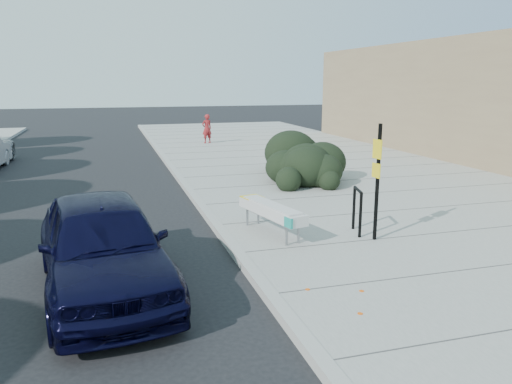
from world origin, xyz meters
TOP-DOWN VIEW (x-y plane):
  - ground at (0.00, 0.00)m, footprint 120.00×120.00m
  - sidewalk_near at (5.60, 5.00)m, footprint 11.20×50.00m
  - curb_near at (0.00, 5.00)m, footprint 0.22×50.00m
  - bench at (0.98, 1.00)m, footprint 0.92×2.23m
  - bike_rack at (2.79, 0.53)m, footprint 0.22×0.66m
  - sign_post at (2.91, -0.00)m, footprint 0.10×0.28m
  - hedge at (3.89, 7.00)m, footprint 2.71×4.73m
  - sedan_navy at (-2.50, -0.77)m, footprint 2.47×4.92m
  - pedestrian at (2.76, 17.42)m, footprint 0.65×0.52m

SIDE VIEW (x-z plane):
  - ground at x=0.00m, z-range 0.00..0.00m
  - sidewalk_near at x=5.60m, z-range 0.00..0.15m
  - curb_near at x=0.00m, z-range 0.00..0.17m
  - bench at x=0.98m, z-range 0.34..1.00m
  - bike_rack at x=2.79m, z-range 0.25..1.25m
  - sedan_navy at x=-2.50m, z-range 0.00..1.61m
  - pedestrian at x=2.76m, z-range 0.15..1.68m
  - hedge at x=3.89m, z-range 0.15..1.85m
  - sign_post at x=2.91m, z-range 0.32..2.75m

